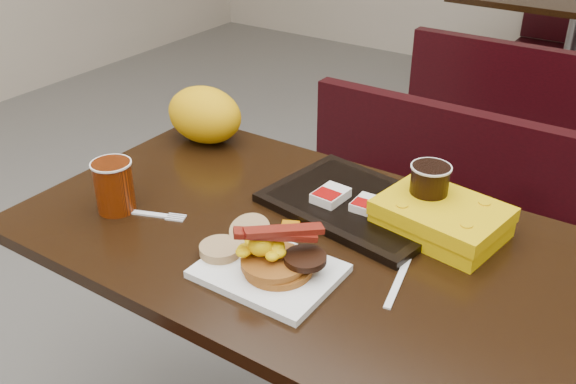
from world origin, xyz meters
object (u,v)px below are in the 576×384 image
Objects in this scene: table_near at (302,368)px; tray at (359,204)px; clamshell at (441,218)px; bench_near_n at (422,237)px; pancake_stack at (278,265)px; paper_bag at (205,115)px; hashbrown_sleeve_right at (366,204)px; hashbrown_sleeve_left at (331,195)px; fork at (145,213)px; knife at (398,282)px; coffee_cup_far at (429,189)px; table_far at (569,70)px; platter at (269,271)px; coffee_cup_near at (114,187)px; bench_far_s at (531,115)px.

tray is at bearing 74.80° from table_near.
bench_near_n is at bearing 122.01° from clamshell.
paper_bag is at bearing 142.20° from pancake_stack.
hashbrown_sleeve_right is at bearing -27.25° from tray.
table_near reaches higher than bench_near_n.
hashbrown_sleeve_left is 0.47m from paper_bag.
table_near is 8.30× the size of fork.
knife is (0.56, 0.08, -0.00)m from fork.
coffee_cup_far is (0.14, 0.04, 0.06)m from tray.
table_far is 4.79× the size of platter.
hashbrown_sleeve_left reaches higher than platter.
hashbrown_sleeve_left is (-0.01, -0.57, 0.42)m from bench_near_n.
clamshell is at bearing -84.63° from table_far.
platter reaches higher than knife.
clamshell is at bearing 11.22° from tray.
bench_near_n is 0.72m from clamshell.
clamshell is at bearing 26.33° from coffee_cup_near.
fork is (-0.33, -0.13, 0.38)m from table_near.
bench_near_n is at bearing 64.86° from coffee_cup_near.
table_far is at bearing 104.22° from clamshell.
table_near is at bearing -96.24° from tray.
fork is 0.61m from coffee_cup_far.
coffee_cup_far is 0.44× the size of clamshell.
paper_bag is (-0.49, 0.40, 0.07)m from platter.
coffee_cup_near is 1.72× the size of hashbrown_sleeve_right.
hashbrown_sleeve_left is (-0.03, 0.28, 0.02)m from platter.
fork is 0.57m from knife.
hashbrown_sleeve_left reaches higher than hashbrown_sleeve_right.
knife is at bearing -72.62° from bench_near_n.
bench_near_n is at bearing 95.17° from hashbrown_sleeve_right.
fork is 0.41m from hashbrown_sleeve_left.
coffee_cup_near is at bearing -92.22° from knife.
coffee_cup_far reaches higher than bench_far_s.
coffee_cup_near is 0.09m from fork.
fork is 0.47m from tray.
bench_near_n is 0.95m from pancake_stack.
bench_near_n is 0.67m from tray.
knife is at bearing 29.10° from pancake_stack.
platter reaches higher than bench_near_n.
bench_near_n is 1.20m from bench_far_s.
table_far is 17.93× the size of hashbrown_sleeve_right.
bench_far_s is at bearing 74.15° from paper_bag.
hashbrown_sleeve_left is at bearing 96.66° from platter.
platter is 1.95× the size of pancake_stack.
coffee_cup_far reaches higher than fork.
hashbrown_sleeve_left is (-0.06, -0.03, 0.02)m from tray.
platter is 1.18× the size of paper_bag.
platter reaches higher than fork.
paper_bag is at bearing -101.28° from table_far.
table_far is 14.99× the size of hashbrown_sleeve_left.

